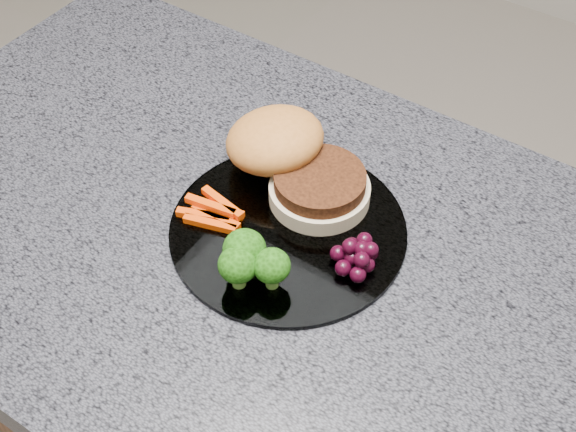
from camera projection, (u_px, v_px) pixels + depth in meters
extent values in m
cube|color=#494A53|center=(338.00, 292.00, 0.85)|extent=(1.20, 0.60, 0.04)
cylinder|color=white|center=(288.00, 230.00, 0.88)|extent=(0.26, 0.26, 0.01)
cylinder|color=beige|center=(319.00, 192.00, 0.90)|extent=(0.13, 0.13, 0.02)
cylinder|color=#49210E|center=(320.00, 180.00, 0.88)|extent=(0.12, 0.12, 0.02)
ellipsoid|color=#B1672C|center=(275.00, 145.00, 0.92)|extent=(0.13, 0.13, 0.06)
cube|color=#E73F03|center=(218.00, 209.00, 0.89)|extent=(0.06, 0.02, 0.01)
cube|color=#E73F03|center=(216.00, 217.00, 0.88)|extent=(0.06, 0.01, 0.01)
cube|color=#E73F03|center=(203.00, 216.00, 0.88)|extent=(0.06, 0.03, 0.01)
cube|color=#E73F03|center=(223.00, 203.00, 0.88)|extent=(0.06, 0.02, 0.01)
cube|color=#E73F03|center=(211.00, 206.00, 0.88)|extent=(0.06, 0.02, 0.01)
cube|color=#E73F03|center=(210.00, 224.00, 0.87)|extent=(0.06, 0.03, 0.01)
cylinder|color=#639B38|center=(245.00, 264.00, 0.83)|extent=(0.02, 0.02, 0.02)
ellipsoid|color=#113407|center=(244.00, 249.00, 0.81)|extent=(0.04, 0.04, 0.04)
cylinder|color=#639B38|center=(272.00, 279.00, 0.81)|extent=(0.01, 0.01, 0.02)
ellipsoid|color=#113407|center=(272.00, 266.00, 0.80)|extent=(0.04, 0.04, 0.03)
cylinder|color=#639B38|center=(239.00, 278.00, 0.82)|extent=(0.01, 0.01, 0.02)
ellipsoid|color=#113407|center=(238.00, 265.00, 0.80)|extent=(0.04, 0.04, 0.04)
sphere|color=black|center=(352.00, 258.00, 0.83)|extent=(0.02, 0.02, 0.02)
sphere|color=black|center=(367.00, 264.00, 0.83)|extent=(0.02, 0.02, 0.02)
sphere|color=black|center=(370.00, 253.00, 0.84)|extent=(0.02, 0.02, 0.02)
sphere|color=black|center=(352.00, 245.00, 0.85)|extent=(0.02, 0.02, 0.02)
sphere|color=black|center=(338.00, 253.00, 0.84)|extent=(0.02, 0.02, 0.02)
sphere|color=black|center=(343.00, 268.00, 0.83)|extent=(0.02, 0.02, 0.02)
sphere|color=black|center=(358.00, 275.00, 0.82)|extent=(0.02, 0.02, 0.02)
sphere|color=black|center=(362.00, 249.00, 0.83)|extent=(0.02, 0.02, 0.02)
sphere|color=black|center=(350.00, 246.00, 0.83)|extent=(0.02, 0.02, 0.02)
sphere|color=black|center=(362.00, 260.00, 0.82)|extent=(0.02, 0.02, 0.02)
sphere|color=black|center=(364.00, 240.00, 0.83)|extent=(0.02, 0.02, 0.02)
sphere|color=black|center=(371.00, 250.00, 0.83)|extent=(0.02, 0.02, 0.02)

